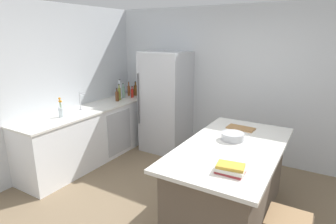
% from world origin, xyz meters
% --- Properties ---
extents(ground_plane, '(7.20, 7.20, 0.00)m').
position_xyz_m(ground_plane, '(0.00, 0.00, 0.00)').
color(ground_plane, '#7A664C').
extents(wall_rear, '(6.00, 0.10, 2.60)m').
position_xyz_m(wall_rear, '(0.00, 2.25, 1.30)').
color(wall_rear, silver).
rests_on(wall_rear, ground_plane).
extents(wall_left, '(0.10, 6.00, 2.60)m').
position_xyz_m(wall_left, '(-2.45, 0.00, 1.30)').
color(wall_left, silver).
rests_on(wall_left, ground_plane).
extents(counter_run_left, '(0.67, 2.64, 0.92)m').
position_xyz_m(counter_run_left, '(-2.08, 0.79, 0.46)').
color(counter_run_left, white).
rests_on(counter_run_left, ground_plane).
extents(kitchen_island, '(1.04, 1.96, 0.92)m').
position_xyz_m(kitchen_island, '(0.50, 0.44, 0.46)').
color(kitchen_island, brown).
rests_on(kitchen_island, ground_plane).
extents(refrigerator, '(0.78, 0.75, 1.83)m').
position_xyz_m(refrigerator, '(-1.22, 1.84, 0.92)').
color(refrigerator, '#B7BABF').
rests_on(refrigerator, ground_plane).
extents(sink_faucet, '(0.15, 0.05, 0.30)m').
position_xyz_m(sink_faucet, '(-2.13, 0.63, 1.08)').
color(sink_faucet, silver).
rests_on(sink_faucet, counter_run_left).
extents(flower_vase, '(0.08, 0.08, 0.30)m').
position_xyz_m(flower_vase, '(-2.07, 0.20, 1.02)').
color(flower_vase, silver).
rests_on(flower_vase, counter_run_left).
extents(whiskey_bottle, '(0.08, 0.08, 0.29)m').
position_xyz_m(whiskey_bottle, '(-2.04, 2.00, 1.03)').
color(whiskey_bottle, brown).
rests_on(whiskey_bottle, counter_run_left).
extents(vinegar_bottle, '(0.06, 0.06, 0.28)m').
position_xyz_m(vinegar_bottle, '(-2.15, 1.91, 1.03)').
color(vinegar_bottle, '#994C23').
rests_on(vinegar_bottle, counter_run_left).
extents(hot_sauce_bottle, '(0.05, 0.05, 0.23)m').
position_xyz_m(hot_sauce_bottle, '(-1.99, 1.82, 1.01)').
color(hot_sauce_bottle, red).
rests_on(hot_sauce_bottle, counter_run_left).
extents(gin_bottle, '(0.07, 0.07, 0.28)m').
position_xyz_m(gin_bottle, '(-2.14, 1.72, 1.04)').
color(gin_bottle, '#8CB79E').
rests_on(gin_bottle, counter_run_left).
extents(soda_bottle, '(0.08, 0.08, 0.37)m').
position_xyz_m(soda_bottle, '(-2.13, 1.62, 1.07)').
color(soda_bottle, silver).
rests_on(soda_bottle, counter_run_left).
extents(olive_oil_bottle, '(0.05, 0.05, 0.30)m').
position_xyz_m(olive_oil_bottle, '(-2.06, 1.52, 1.04)').
color(olive_oil_bottle, olive).
rests_on(olive_oil_bottle, counter_run_left).
extents(syrup_bottle, '(0.07, 0.07, 0.25)m').
position_xyz_m(syrup_bottle, '(-2.04, 1.42, 1.02)').
color(syrup_bottle, '#5B3319').
rests_on(syrup_bottle, counter_run_left).
extents(cookbook_stack, '(0.26, 0.20, 0.08)m').
position_xyz_m(cookbook_stack, '(0.68, -0.18, 0.96)').
color(cookbook_stack, '#A83338').
rests_on(cookbook_stack, kitchen_island).
extents(mixing_bowl, '(0.27, 0.27, 0.09)m').
position_xyz_m(mixing_bowl, '(0.44, 0.61, 0.96)').
color(mixing_bowl, '#B2B5BA').
rests_on(mixing_bowl, kitchen_island).
extents(cutting_board, '(0.36, 0.21, 0.02)m').
position_xyz_m(cutting_board, '(0.41, 1.06, 0.93)').
color(cutting_board, '#9E7042').
rests_on(cutting_board, kitchen_island).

